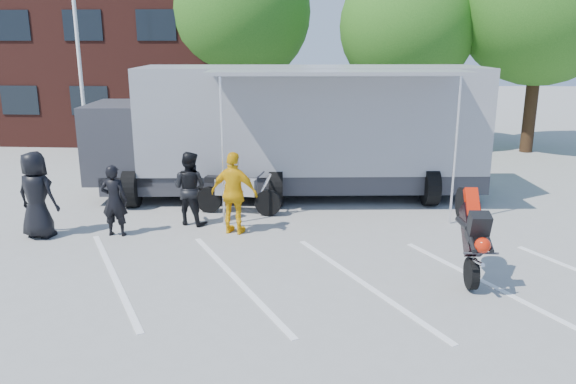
# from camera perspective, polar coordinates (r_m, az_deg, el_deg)

# --- Properties ---
(ground) EXTENTS (100.00, 100.00, 0.00)m
(ground) POSITION_cam_1_polar(r_m,az_deg,el_deg) (10.01, -7.33, -11.09)
(ground) COLOR gray
(ground) RESTS_ON ground
(parking_bay_lines) EXTENTS (18.09, 13.33, 0.01)m
(parking_bay_lines) POSITION_cam_1_polar(r_m,az_deg,el_deg) (10.89, -6.30, -8.76)
(parking_bay_lines) COLOR white
(parking_bay_lines) RESTS_ON ground
(office_building) EXTENTS (18.00, 8.00, 7.00)m
(office_building) POSITION_cam_1_polar(r_m,az_deg,el_deg) (29.32, -20.31, 12.45)
(office_building) COLOR #4A1E17
(office_building) RESTS_ON ground
(flagpole) EXTENTS (1.61, 0.12, 8.00)m
(flagpole) POSITION_cam_1_polar(r_m,az_deg,el_deg) (20.48, -20.11, 16.07)
(flagpole) COLOR white
(flagpole) RESTS_ON ground
(tree_left) EXTENTS (6.12, 6.12, 8.64)m
(tree_left) POSITION_cam_1_polar(r_m,az_deg,el_deg) (25.12, -5.04, 17.72)
(tree_left) COLOR #382314
(tree_left) RESTS_ON ground
(tree_mid) EXTENTS (5.44, 5.44, 7.68)m
(tree_mid) POSITION_cam_1_polar(r_m,az_deg,el_deg) (24.00, 12.04, 16.10)
(tree_mid) COLOR #382314
(tree_mid) RESTS_ON ground
(tree_right) EXTENTS (6.46, 6.46, 9.12)m
(tree_right) POSITION_cam_1_polar(r_m,az_deg,el_deg) (24.71, 24.43, 17.26)
(tree_right) COLOR #382314
(tree_right) RESTS_ON ground
(transporter_truck) EXTENTS (12.12, 6.65, 3.71)m
(transporter_truck) POSITION_cam_1_polar(r_m,az_deg,el_deg) (16.55, 0.60, -0.29)
(transporter_truck) COLOR gray
(transporter_truck) RESTS_ON ground
(parked_motorcycle) EXTENTS (2.41, 1.05, 1.22)m
(parked_motorcycle) POSITION_cam_1_polar(r_m,az_deg,el_deg) (14.80, -5.04, -2.23)
(parked_motorcycle) COLOR silver
(parked_motorcycle) RESTS_ON ground
(stunt_bike_rider) EXTENTS (0.84, 1.68, 1.94)m
(stunt_bike_rider) POSITION_cam_1_polar(r_m,az_deg,el_deg) (11.47, 17.12, -8.14)
(stunt_bike_rider) COLOR black
(stunt_bike_rider) RESTS_ON ground
(spectator_leather_a) EXTENTS (1.10, 0.85, 2.01)m
(spectator_leather_a) POSITION_cam_1_polar(r_m,az_deg,el_deg) (13.99, -24.19, -0.28)
(spectator_leather_a) COLOR black
(spectator_leather_a) RESTS_ON ground
(spectator_leather_b) EXTENTS (0.62, 0.42, 1.68)m
(spectator_leather_b) POSITION_cam_1_polar(r_m,az_deg,el_deg) (13.52, -17.24, -0.84)
(spectator_leather_b) COLOR black
(spectator_leather_b) RESTS_ON ground
(spectator_leather_c) EXTENTS (1.05, 0.93, 1.82)m
(spectator_leather_c) POSITION_cam_1_polar(r_m,az_deg,el_deg) (13.93, -9.96, 0.39)
(spectator_leather_c) COLOR black
(spectator_leather_c) RESTS_ON ground
(spectator_hivis) EXTENTS (1.22, 0.73, 1.94)m
(spectator_hivis) POSITION_cam_1_polar(r_m,az_deg,el_deg) (13.08, -5.48, -0.13)
(spectator_hivis) COLOR #F2B20C
(spectator_hivis) RESTS_ON ground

